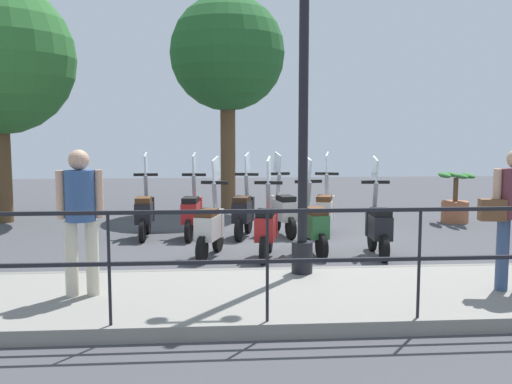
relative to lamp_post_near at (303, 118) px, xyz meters
name	(u,v)px	position (x,y,z in m)	size (l,w,h in m)	color
ground_plane	(286,246)	(2.40, -0.11, -2.09)	(28.00, 28.00, 0.00)	#424247
promenade_walkway	(322,295)	(-0.75, -0.11, -2.01)	(2.20, 20.00, 0.15)	gray
fence_railing	(344,242)	(-1.80, -0.11, -1.19)	(0.04, 16.03, 1.07)	black
lamp_post_near	(303,118)	(0.00, 0.00, 0.00)	(0.26, 0.90, 4.37)	black
pedestrian_distant	(80,211)	(-0.79, 2.54, -1.01)	(0.36, 0.49, 1.59)	beige
tree_distant	(227,55)	(6.85, 0.75, 1.64)	(2.74, 2.74, 5.14)	brown
potted_palm	(455,202)	(4.60, -3.99, -1.64)	(1.06, 0.66, 1.05)	#9E5B3D
scooter_near_0	(378,225)	(1.52, -1.43, -1.61)	(1.23, 0.44, 1.54)	black
scooter_near_1	(313,224)	(1.72, -0.45, -1.61)	(1.23, 0.45, 1.54)	black
scooter_near_2	(266,227)	(1.55, 0.31, -1.61)	(1.22, 0.49, 1.54)	black
scooter_near_3	(210,226)	(1.64, 1.17, -1.61)	(1.20, 0.54, 1.54)	black
scooter_far_0	(325,210)	(3.31, -0.95, -1.61)	(1.20, 0.54, 1.54)	black
scooter_far_1	(283,210)	(3.37, -0.18, -1.61)	(1.22, 0.50, 1.54)	black
scooter_far_2	(244,211)	(3.27, 0.56, -1.61)	(1.21, 0.53, 1.54)	black
scooter_far_3	(192,212)	(3.25, 1.50, -1.61)	(1.23, 0.44, 1.54)	black
scooter_far_4	(145,212)	(3.32, 2.35, -1.61)	(1.23, 0.44, 1.54)	black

